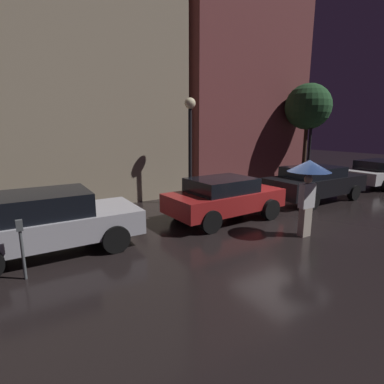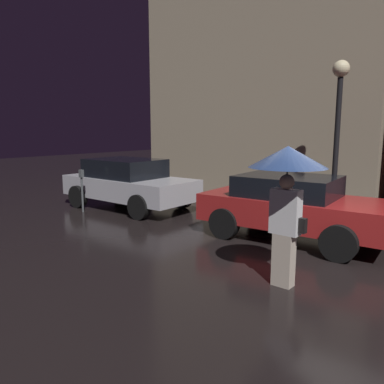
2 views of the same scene
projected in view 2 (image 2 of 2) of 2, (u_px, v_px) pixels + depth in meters
ground_plane at (339, 269)px, 6.46m from camera, size 60.00×60.00×0.00m
building_facade_left at (265, 61)px, 13.61m from camera, size 8.62×3.00×9.69m
parked_car_silver at (128, 182)px, 11.47m from camera, size 4.31×2.07×1.50m
parked_car_red at (292, 205)px, 8.18m from camera, size 4.01×2.00×1.39m
pedestrian_with_umbrella at (287, 174)px, 5.51m from camera, size 1.15×1.15×2.15m
parking_meter at (82, 186)px, 10.86m from camera, size 0.12×0.10×1.24m
street_lamp_near at (339, 109)px, 9.60m from camera, size 0.42×0.42×4.12m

